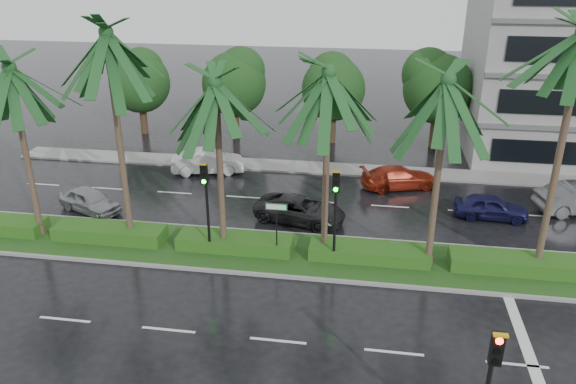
% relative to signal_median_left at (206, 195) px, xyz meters
% --- Properties ---
extents(ground, '(120.00, 120.00, 0.00)m').
position_rel_signal_median_left_xyz_m(ground, '(4.00, -0.30, -3.00)').
color(ground, black).
rests_on(ground, ground).
extents(far_sidewalk, '(40.00, 2.00, 0.12)m').
position_rel_signal_median_left_xyz_m(far_sidewalk, '(4.00, 11.70, -2.94)').
color(far_sidewalk, gray).
rests_on(far_sidewalk, ground).
extents(median, '(36.00, 4.00, 0.15)m').
position_rel_signal_median_left_xyz_m(median, '(4.00, 0.70, -2.92)').
color(median, gray).
rests_on(median, ground).
extents(hedge, '(35.20, 1.40, 0.60)m').
position_rel_signal_median_left_xyz_m(hedge, '(4.00, 0.70, -2.55)').
color(hedge, '#1F4714').
rests_on(hedge, median).
extents(lane_markings, '(34.00, 13.06, 0.01)m').
position_rel_signal_median_left_xyz_m(lane_markings, '(7.04, -0.73, -2.99)').
color(lane_markings, silver).
rests_on(lane_markings, ground).
extents(palm_row, '(26.30, 4.20, 10.56)m').
position_rel_signal_median_left_xyz_m(palm_row, '(2.75, 0.72, 4.92)').
color(palm_row, '#3D3023').
rests_on(palm_row, median).
extents(signal_median_left, '(0.34, 0.42, 4.36)m').
position_rel_signal_median_left_xyz_m(signal_median_left, '(0.00, 0.00, 0.00)').
color(signal_median_left, black).
rests_on(signal_median_left, median).
extents(signal_median_right, '(0.34, 0.42, 4.36)m').
position_rel_signal_median_left_xyz_m(signal_median_right, '(5.50, 0.00, 0.00)').
color(signal_median_right, black).
rests_on(signal_median_right, median).
extents(street_sign, '(0.95, 0.09, 2.60)m').
position_rel_signal_median_left_xyz_m(street_sign, '(3.00, 0.18, -0.87)').
color(street_sign, black).
rests_on(street_sign, median).
extents(bg_trees, '(32.98, 5.61, 8.11)m').
position_rel_signal_median_left_xyz_m(bg_trees, '(6.61, 17.29, 1.52)').
color(bg_trees, '#382719').
rests_on(bg_trees, ground).
extents(car_silver, '(2.86, 3.94, 1.25)m').
position_rel_signal_median_left_xyz_m(car_silver, '(-7.50, 3.70, -2.38)').
color(car_silver, '#94959B').
rests_on(car_silver, ground).
extents(car_white, '(2.54, 4.59, 1.43)m').
position_rel_signal_median_left_xyz_m(car_white, '(-3.00, 10.05, -2.28)').
color(car_white, silver).
rests_on(car_white, ground).
extents(car_darkgrey, '(3.07, 4.90, 1.26)m').
position_rel_signal_median_left_xyz_m(car_darkgrey, '(3.48, 4.23, -2.37)').
color(car_darkgrey, black).
rests_on(car_darkgrey, ground).
extents(car_red, '(3.05, 4.69, 1.26)m').
position_rel_signal_median_left_xyz_m(car_red, '(8.50, 9.41, -2.37)').
color(car_red, maroon).
rests_on(car_red, ground).
extents(car_blue, '(1.66, 3.73, 1.25)m').
position_rel_signal_median_left_xyz_m(car_blue, '(13.00, 6.07, -2.37)').
color(car_blue, '#151541').
rests_on(car_blue, ground).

